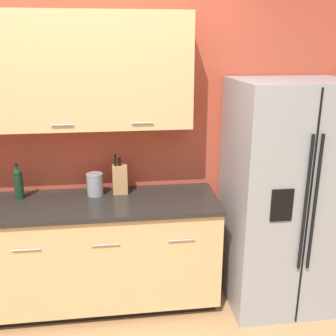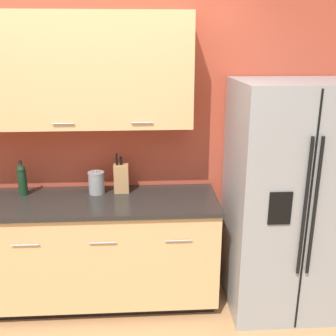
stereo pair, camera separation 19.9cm
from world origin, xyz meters
TOP-DOWN VIEW (x-y plane):
  - wall_back at (-0.06, 1.32)m, footprint 10.00×0.39m
  - counter_unit at (-0.21, 1.03)m, footprint 2.35×0.64m
  - refrigerator at (1.53, 0.95)m, footprint 0.91×0.81m
  - knife_block at (0.20, 1.19)m, footprint 0.12×0.10m
  - wine_bottle at (-0.60, 1.17)m, footprint 0.07×0.07m
  - steel_canister at (-0.01, 1.16)m, footprint 0.13×0.13m

SIDE VIEW (x-z plane):
  - counter_unit at x=-0.21m, z-range 0.01..0.93m
  - refrigerator at x=1.53m, z-range 0.00..1.85m
  - steel_canister at x=-0.01m, z-range 0.92..1.12m
  - knife_block at x=0.20m, z-range 0.88..1.21m
  - wine_bottle at x=-0.60m, z-range 0.91..1.20m
  - wall_back at x=-0.06m, z-range 0.18..2.78m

